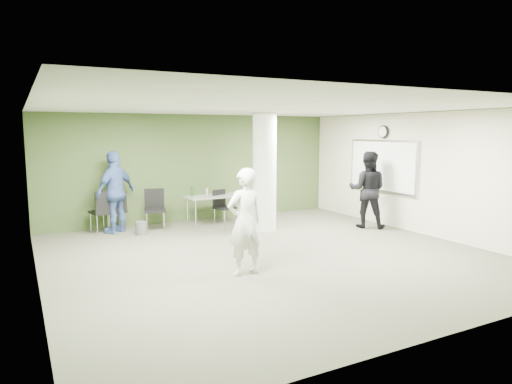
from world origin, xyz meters
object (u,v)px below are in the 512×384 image
folding_table (216,197)px  man_blue (116,192)px  chair_back_left (104,208)px  woman_white (245,222)px  man_black (368,190)px

folding_table → man_blue: bearing=174.2°
folding_table → chair_back_left: 2.75m
woman_white → man_black: bearing=-160.2°
folding_table → man_blue: (-2.46, 0.15, 0.27)m
chair_back_left → woman_white: bearing=98.1°
folding_table → man_black: (3.13, -2.14, 0.25)m
man_blue → chair_back_left: bearing=-40.1°
folding_table → woman_white: size_ratio=0.89×
folding_table → chair_back_left: (-2.74, 0.18, -0.10)m
chair_back_left → man_black: 6.31m
man_black → chair_back_left: bearing=22.1°
folding_table → man_black: size_ratio=0.84×
chair_back_left → man_blue: size_ratio=0.53×
folding_table → chair_back_left: bearing=174.0°
folding_table → man_blue: 2.48m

